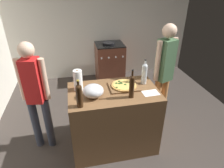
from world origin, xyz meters
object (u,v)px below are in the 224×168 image
at_px(mixing_bowl, 93,91).
at_px(wine_bottle_green, 79,95).
at_px(wine_bottle_amber, 144,73).
at_px(person_in_stripes, 35,93).
at_px(stove, 110,62).
at_px(person_in_red, 164,71).
at_px(pizza, 124,85).
at_px(paper_towel_roll, 78,80).
at_px(wine_bottle_dark, 132,86).

xyz_separation_m(mixing_bowl, wine_bottle_green, (-0.18, -0.18, 0.08)).
relative_size(wine_bottle_green, wine_bottle_amber, 0.96).
bearing_deg(person_in_stripes, wine_bottle_amber, -2.72).
xyz_separation_m(stove, person_in_red, (0.50, -1.79, 0.53)).
relative_size(pizza, wine_bottle_amber, 0.95).
bearing_deg(mixing_bowl, wine_bottle_green, -133.97).
height_order(paper_towel_roll, person_in_red, person_in_red).
bearing_deg(person_in_red, paper_towel_roll, -170.87).
xyz_separation_m(wine_bottle_dark, person_in_stripes, (-1.20, 0.38, -0.18)).
bearing_deg(wine_bottle_amber, person_in_stripes, 177.28).
bearing_deg(wine_bottle_dark, pizza, 95.53).
xyz_separation_m(wine_bottle_dark, wine_bottle_amber, (0.28, 0.31, -0.00)).
relative_size(person_in_stripes, person_in_red, 0.94).
xyz_separation_m(mixing_bowl, person_in_red, (1.14, 0.42, -0.02)).
bearing_deg(person_in_red, stove, 105.67).
relative_size(mixing_bowl, wine_bottle_dark, 0.70).
relative_size(mixing_bowl, wine_bottle_amber, 0.73).
bearing_deg(mixing_bowl, person_in_red, 20.02).
bearing_deg(wine_bottle_amber, wine_bottle_green, -157.18).
bearing_deg(pizza, mixing_bowl, -160.90).
xyz_separation_m(wine_bottle_green, wine_bottle_amber, (0.92, 0.39, 0.01)).
bearing_deg(person_in_stripes, wine_bottle_green, -39.18).
relative_size(wine_bottle_dark, stove, 0.39).
distance_m(paper_towel_roll, wine_bottle_dark, 0.71).
distance_m(wine_bottle_dark, stove, 2.41).
height_order(pizza, paper_towel_roll, paper_towel_roll).
bearing_deg(wine_bottle_amber, mixing_bowl, -164.79).
bearing_deg(wine_bottle_amber, stove, 92.71).
height_order(mixing_bowl, wine_bottle_dark, wine_bottle_dark).
height_order(pizza, stove, pizza).
relative_size(wine_bottle_amber, stove, 0.37).
bearing_deg(paper_towel_roll, pizza, -5.13).
bearing_deg(wine_bottle_green, pizza, 28.66).
height_order(stove, person_in_red, person_in_red).
bearing_deg(person_in_red, wine_bottle_amber, -151.97).
bearing_deg(paper_towel_roll, wine_bottle_amber, -0.31).
xyz_separation_m(paper_towel_roll, wine_bottle_dark, (0.63, -0.32, 0.02)).
height_order(mixing_bowl, wine_bottle_green, wine_bottle_green).
xyz_separation_m(pizza, paper_towel_roll, (-0.61, 0.05, 0.11)).
bearing_deg(person_in_stripes, person_in_red, 4.44).
bearing_deg(mixing_bowl, wine_bottle_dark, -13.68).
relative_size(pizza, stove, 0.36).
relative_size(paper_towel_roll, person_in_stripes, 0.18).
bearing_deg(pizza, wine_bottle_dark, -84.47).
bearing_deg(pizza, wine_bottle_amber, 9.34).
relative_size(pizza, mixing_bowl, 1.30).
distance_m(mixing_bowl, stove, 2.36).
xyz_separation_m(paper_towel_roll, wine_bottle_amber, (0.91, -0.00, 0.02)).
bearing_deg(wine_bottle_amber, wine_bottle_dark, -131.42).
bearing_deg(person_in_stripes, wine_bottle_dark, -17.73).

